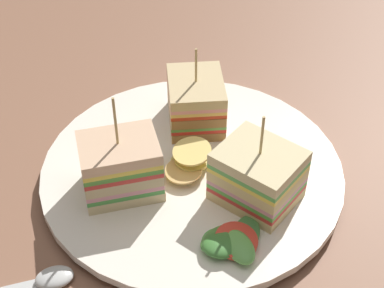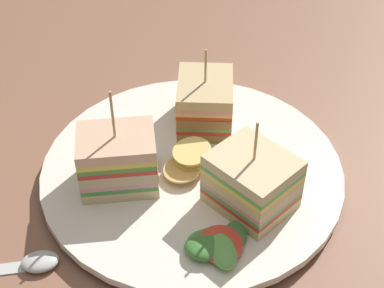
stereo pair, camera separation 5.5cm
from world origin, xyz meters
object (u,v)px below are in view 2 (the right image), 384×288
(plate, at_px, (192,171))
(spoon, at_px, (11,266))
(sandwich_wedge_0, at_px, (118,160))
(sandwich_wedge_2, at_px, (205,103))
(chip_pile, at_px, (191,160))
(sandwich_wedge_1, at_px, (251,182))

(plate, relative_size, spoon, 1.95)
(sandwich_wedge_0, distance_m, sandwich_wedge_2, 0.12)
(sandwich_wedge_2, height_order, chip_pile, sandwich_wedge_2)
(sandwich_wedge_2, distance_m, chip_pile, 0.07)
(sandwich_wedge_2, bearing_deg, sandwich_wedge_0, -39.38)
(spoon, bearing_deg, sandwich_wedge_0, 37.18)
(sandwich_wedge_0, bearing_deg, sandwich_wedge_1, -19.29)
(plate, xyz_separation_m, sandwich_wedge_1, (-0.05, -0.05, 0.03))
(plate, distance_m, sandwich_wedge_2, 0.08)
(chip_pile, distance_m, spoon, 0.19)
(sandwich_wedge_2, xyz_separation_m, chip_pile, (-0.07, 0.02, -0.02))
(sandwich_wedge_0, xyz_separation_m, sandwich_wedge_2, (0.08, -0.09, -0.00))
(plate, distance_m, spoon, 0.19)
(sandwich_wedge_1, bearing_deg, plate, 3.72)
(plate, distance_m, sandwich_wedge_1, 0.08)
(chip_pile, xyz_separation_m, spoon, (-0.09, 0.16, -0.02))
(plate, height_order, sandwich_wedge_2, sandwich_wedge_2)
(sandwich_wedge_0, relative_size, sandwich_wedge_2, 1.18)
(sandwich_wedge_1, bearing_deg, sandwich_wedge_0, 33.16)
(plate, relative_size, chip_pile, 4.43)
(plate, relative_size, sandwich_wedge_0, 2.78)
(plate, xyz_separation_m, sandwich_wedge_0, (-0.01, 0.07, 0.03))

